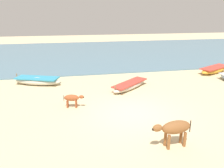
{
  "coord_description": "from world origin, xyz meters",
  "views": [
    {
      "loc": [
        -2.91,
        -9.21,
        4.54
      ],
      "look_at": [
        -0.43,
        2.9,
        0.6
      ],
      "focal_mm": 35.7,
      "sensor_mm": 36.0,
      "label": 1
    }
  ],
  "objects": [
    {
      "name": "fishing_boat_1",
      "position": [
        0.88,
        3.61,
        0.22
      ],
      "size": [
        3.03,
        2.73,
        0.6
      ],
      "rotation": [
        0.0,
        0.0,
        3.84
      ],
      "color": "beige",
      "rests_on": "ground"
    },
    {
      "name": "ground",
      "position": [
        0.0,
        0.0,
        0.0
      ],
      "size": [
        80.0,
        80.0,
        0.0
      ],
      "primitive_type": "plane",
      "color": "beige"
    },
    {
      "name": "cow_adult_brown",
      "position": [
        0.62,
        -2.87,
        0.71
      ],
      "size": [
        1.53,
        0.52,
        0.99
      ],
      "rotation": [
        0.0,
        0.0,
        3.22
      ],
      "color": "brown",
      "rests_on": "ground"
    },
    {
      "name": "calf_near_rust",
      "position": [
        -2.77,
        1.34,
        0.49
      ],
      "size": [
        1.03,
        0.47,
        0.68
      ],
      "rotation": [
        0.0,
        0.0,
        6.05
      ],
      "color": "#9E4C28",
      "rests_on": "ground"
    },
    {
      "name": "fishing_boat_0",
      "position": [
        -4.93,
        5.64,
        0.27
      ],
      "size": [
        3.33,
        2.09,
        0.69
      ],
      "rotation": [
        0.0,
        0.0,
        2.77
      ],
      "color": "beige",
      "rests_on": "ground"
    },
    {
      "name": "fishing_boat_2",
      "position": [
        8.6,
        6.06,
        0.26
      ],
      "size": [
        3.52,
        2.4,
        0.67
      ],
      "rotation": [
        0.0,
        0.0,
        0.46
      ],
      "color": "gold",
      "rests_on": "ground"
    },
    {
      "name": "sea_water",
      "position": [
        0.0,
        17.2,
        0.04
      ],
      "size": [
        60.0,
        20.0,
        0.08
      ],
      "primitive_type": "cube",
      "color": "slate",
      "rests_on": "ground"
    }
  ]
}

